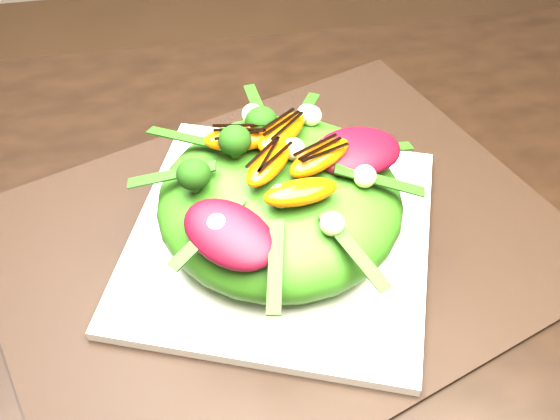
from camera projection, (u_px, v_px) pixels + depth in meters
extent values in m
cube|color=black|center=(483.00, 309.00, 0.59)|extent=(1.60, 0.90, 0.75)
cube|color=black|center=(280.00, 242.00, 0.62)|extent=(0.62, 0.54, 0.00)
cube|color=silver|center=(280.00, 237.00, 0.61)|extent=(0.35, 0.35, 0.01)
cylinder|color=silver|center=(280.00, 227.00, 0.60)|extent=(0.24, 0.24, 0.02)
ellipsoid|color=#2F6813|center=(280.00, 201.00, 0.58)|extent=(0.26, 0.26, 0.08)
ellipsoid|color=#420712|center=(357.00, 151.00, 0.57)|extent=(0.09, 0.07, 0.02)
ellipsoid|color=#C74803|center=(280.00, 142.00, 0.56)|extent=(0.06, 0.03, 0.02)
sphere|color=black|center=(217.00, 131.00, 0.56)|extent=(0.05, 0.05, 0.04)
sphere|color=#F9F4AF|center=(326.00, 198.00, 0.52)|extent=(0.02, 0.02, 0.02)
cube|color=black|center=(280.00, 134.00, 0.56)|extent=(0.05, 0.01, 0.00)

